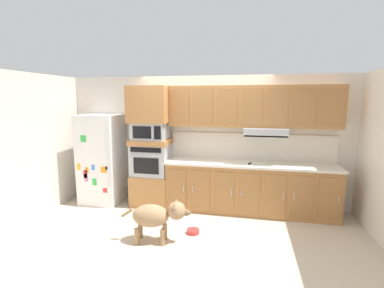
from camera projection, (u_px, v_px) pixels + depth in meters
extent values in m
plane|color=beige|center=(193.00, 224.00, 4.52)|extent=(9.60, 9.60, 0.00)
cube|color=beige|center=(205.00, 140.00, 5.39)|extent=(6.20, 0.12, 2.50)
cube|color=beige|center=(41.00, 145.00, 4.88)|extent=(0.12, 7.10, 2.50)
cube|color=white|center=(102.00, 159.00, 5.44)|extent=(0.76, 0.70, 1.76)
cylinder|color=silver|center=(108.00, 159.00, 5.00)|extent=(0.02, 0.02, 1.10)
cube|color=gold|center=(79.00, 167.00, 5.17)|extent=(0.06, 0.01, 0.13)
cube|color=green|center=(83.00, 139.00, 5.05)|extent=(0.11, 0.01, 0.12)
cube|color=#337FDB|center=(93.00, 167.00, 5.11)|extent=(0.06, 0.01, 0.10)
cube|color=black|center=(107.00, 168.00, 5.05)|extent=(0.06, 0.01, 0.06)
cube|color=orange|center=(104.00, 170.00, 5.07)|extent=(0.11, 0.01, 0.12)
cube|color=red|center=(85.00, 174.00, 5.17)|extent=(0.08, 0.01, 0.15)
cube|color=pink|center=(86.00, 178.00, 5.18)|extent=(0.07, 0.01, 0.15)
cube|color=green|center=(94.00, 182.00, 5.15)|extent=(0.08, 0.01, 0.13)
cube|color=red|center=(105.00, 190.00, 5.14)|extent=(0.08, 0.01, 0.09)
cube|color=orange|center=(87.00, 170.00, 5.15)|extent=(0.06, 0.01, 0.10)
cube|color=white|center=(79.00, 150.00, 5.11)|extent=(0.09, 0.01, 0.11)
cube|color=#A8703D|center=(152.00, 189.00, 5.40)|extent=(0.74, 0.62, 0.60)
cube|color=#A8AAAF|center=(151.00, 159.00, 5.30)|extent=(0.70, 0.58, 0.60)
cube|color=black|center=(146.00, 166.00, 5.02)|extent=(0.49, 0.01, 0.30)
cube|color=black|center=(146.00, 150.00, 4.97)|extent=(0.60, 0.01, 0.09)
cylinder|color=#A8AAAF|center=(145.00, 156.00, 4.97)|extent=(0.56, 0.02, 0.02)
cube|color=#A8703D|center=(151.00, 142.00, 5.24)|extent=(0.74, 0.62, 0.10)
cube|color=#A8AAAF|center=(151.00, 131.00, 5.20)|extent=(0.64, 0.53, 0.32)
cube|color=black|center=(142.00, 132.00, 4.95)|extent=(0.35, 0.01, 0.22)
cube|color=black|center=(157.00, 133.00, 4.89)|extent=(0.13, 0.01, 0.24)
cube|color=#A8703D|center=(150.00, 104.00, 5.12)|extent=(0.74, 0.62, 0.68)
cube|color=#A8703D|center=(249.00, 188.00, 4.99)|extent=(3.03, 0.60, 0.88)
cube|color=#9A6738|center=(177.00, 188.00, 4.96)|extent=(0.36, 0.01, 0.70)
cylinder|color=#BCBCC1|center=(183.00, 189.00, 4.91)|extent=(0.01, 0.01, 0.12)
cube|color=#9A6738|center=(200.00, 190.00, 4.87)|extent=(0.36, 0.01, 0.70)
cylinder|color=#BCBCC1|center=(193.00, 189.00, 4.88)|extent=(0.01, 0.01, 0.12)
cube|color=#9A6738|center=(224.00, 191.00, 4.78)|extent=(0.36, 0.01, 0.70)
cylinder|color=#BCBCC1|center=(231.00, 192.00, 4.74)|extent=(0.01, 0.01, 0.12)
cube|color=#9A6738|center=(249.00, 193.00, 4.69)|extent=(0.36, 0.01, 0.70)
cylinder|color=#BCBCC1|center=(242.00, 193.00, 4.70)|extent=(0.01, 0.01, 0.12)
cube|color=#9A6738|center=(275.00, 195.00, 4.61)|extent=(0.36, 0.01, 0.70)
cylinder|color=#BCBCC1|center=(283.00, 196.00, 4.56)|extent=(0.01, 0.01, 0.12)
cube|color=#9A6738|center=(302.00, 197.00, 4.52)|extent=(0.36, 0.01, 0.70)
cylinder|color=#BCBCC1|center=(294.00, 196.00, 4.53)|extent=(0.01, 0.01, 0.12)
cube|color=#9A6738|center=(330.00, 199.00, 4.43)|extent=(0.36, 0.01, 0.70)
cylinder|color=#BCBCC1|center=(339.00, 200.00, 4.39)|extent=(0.01, 0.01, 0.12)
cube|color=silver|center=(250.00, 164.00, 4.91)|extent=(3.07, 0.64, 0.04)
cube|color=silver|center=(251.00, 147.00, 5.15)|extent=(3.07, 0.02, 0.50)
cube|color=#A8703D|center=(252.00, 106.00, 4.87)|extent=(3.03, 0.34, 0.74)
cube|color=#A8AAAF|center=(265.00, 132.00, 4.83)|extent=(0.76, 0.48, 0.14)
cube|color=black|center=(266.00, 136.00, 4.62)|extent=(0.72, 0.04, 0.02)
cube|color=#9A6738|center=(180.00, 106.00, 4.96)|extent=(0.36, 0.01, 0.63)
cube|color=#9A6738|center=(203.00, 106.00, 4.88)|extent=(0.36, 0.01, 0.63)
cube|color=#9A6738|center=(227.00, 107.00, 4.79)|extent=(0.36, 0.01, 0.63)
cube|color=#9A6738|center=(252.00, 107.00, 4.70)|extent=(0.36, 0.01, 0.63)
cube|color=#9A6738|center=(278.00, 107.00, 4.61)|extent=(0.36, 0.01, 0.63)
cube|color=#9A6738|center=(305.00, 107.00, 4.53)|extent=(0.36, 0.01, 0.63)
cube|color=#9A6738|center=(333.00, 107.00, 4.44)|extent=(0.36, 0.01, 0.63)
cylinder|color=black|center=(250.00, 163.00, 4.82)|extent=(0.07, 0.10, 0.03)
cylinder|color=silver|center=(256.00, 164.00, 4.76)|extent=(0.06, 0.11, 0.01)
ellipsoid|color=#997551|center=(151.00, 216.00, 3.92)|extent=(0.57, 0.39, 0.33)
sphere|color=#997551|center=(177.00, 211.00, 3.88)|extent=(0.26, 0.26, 0.26)
ellipsoid|color=brown|center=(186.00, 213.00, 3.87)|extent=(0.16, 0.11, 0.09)
cone|color=#997551|center=(176.00, 201.00, 3.95)|extent=(0.07, 0.07, 0.08)
cone|color=#997551|center=(175.00, 205.00, 3.77)|extent=(0.07, 0.07, 0.08)
cylinder|color=#997551|center=(127.00, 213.00, 3.95)|extent=(0.19, 0.07, 0.15)
cylinder|color=#997551|center=(165.00, 231.00, 4.04)|extent=(0.07, 0.07, 0.24)
cylinder|color=#997551|center=(163.00, 237.00, 3.87)|extent=(0.07, 0.07, 0.24)
cylinder|color=#997551|center=(140.00, 230.00, 4.07)|extent=(0.07, 0.07, 0.24)
cylinder|color=#997551|center=(137.00, 236.00, 3.90)|extent=(0.07, 0.07, 0.24)
cylinder|color=red|center=(193.00, 231.00, 4.23)|extent=(0.20, 0.20, 0.06)
cylinder|color=brown|center=(193.00, 231.00, 4.22)|extent=(0.15, 0.15, 0.03)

